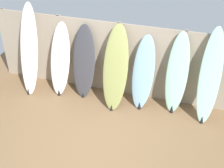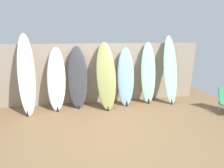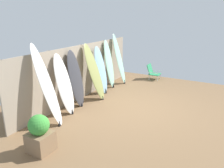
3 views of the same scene
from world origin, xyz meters
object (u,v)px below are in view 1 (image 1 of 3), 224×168
Objects in this scene: surfboard_white_0 at (29,51)px; surfboard_seafoam_6 at (210,78)px; surfboard_olive_3 at (115,69)px; surfboard_seafoam_5 at (177,74)px; surfboard_charcoal_2 at (84,62)px; surfboard_skyblue_4 at (143,74)px; surfboard_white_1 at (60,60)px.

surfboard_white_0 reaches higher than surfboard_seafoam_6.
surfboard_olive_3 is (2.11, -0.02, -0.11)m from surfboard_white_0.
surfboard_seafoam_5 is 0.91× the size of surfboard_seafoam_6.
surfboard_seafoam_6 reaches higher than surfboard_charcoal_2.
surfboard_skyblue_4 is (1.40, -0.04, -0.03)m from surfboard_charcoal_2.
surfboard_seafoam_5 is at bearing 172.30° from surfboard_seafoam_6.
surfboard_white_0 reaches higher than surfboard_seafoam_5.
surfboard_seafoam_6 is at bearing -1.22° from surfboard_charcoal_2.
surfboard_white_1 is at bearing 175.38° from surfboard_olive_3.
surfboard_charcoal_2 is at bearing 178.52° from surfboard_skyblue_4.
surfboard_white_1 is at bearing -176.42° from surfboard_charcoal_2.
surfboard_white_0 is 1.20× the size of surfboard_charcoal_2.
surfboard_seafoam_5 reaches higher than surfboard_white_1.
surfboard_seafoam_5 reaches higher than surfboard_skyblue_4.
surfboard_seafoam_6 is (2.78, -0.06, 0.13)m from surfboard_charcoal_2.
surfboard_charcoal_2 reaches higher than surfboard_skyblue_4.
surfboard_white_1 is 0.85× the size of surfboard_seafoam_6.
surfboard_seafoam_6 reaches higher than surfboard_skyblue_4.
surfboard_skyblue_4 is at bearing 1.89° from surfboard_white_0.
surfboard_seafoam_5 reaches higher than surfboard_charcoal_2.
surfboard_seafoam_5 is (2.69, 0.07, 0.05)m from surfboard_white_1.
surfboard_white_1 is 3.37m from surfboard_seafoam_6.
surfboard_charcoal_2 reaches higher than surfboard_white_1.
surfboard_charcoal_2 is at bearing -179.16° from surfboard_seafoam_5.
surfboard_white_0 is at bearing -177.39° from surfboard_seafoam_5.
surfboard_skyblue_4 is (2.71, 0.09, -0.20)m from surfboard_white_0.
surfboard_charcoal_2 is 0.86× the size of surfboard_seafoam_6.
surfboard_skyblue_4 is at bearing -1.48° from surfboard_charcoal_2.
surfboard_seafoam_6 is (0.67, -0.09, 0.09)m from surfboard_seafoam_5.
surfboard_olive_3 is 1.01× the size of surfboard_seafoam_5.
surfboard_white_1 is 1.02× the size of surfboard_skyblue_4.
surfboard_olive_3 is 1.33m from surfboard_seafoam_5.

